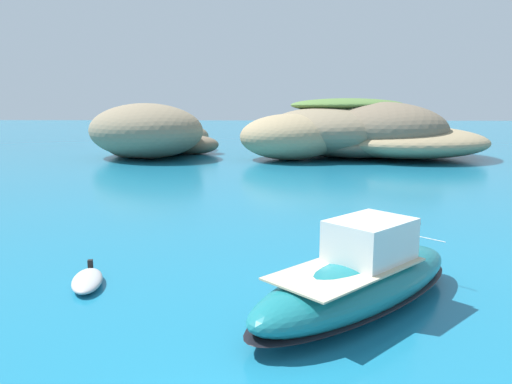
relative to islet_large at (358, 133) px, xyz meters
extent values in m
ellipsoid|color=#84755B|center=(-2.28, 1.43, 0.24)|extent=(29.04, 28.41, 6.61)
ellipsoid|color=#9E8966|center=(-9.00, -3.78, -0.25)|extent=(16.49, 16.14, 5.64)
ellipsoid|color=#9E8966|center=(5.86, -0.20, -1.02)|extent=(24.70, 24.47, 4.09)
ellipsoid|color=#756651|center=(2.34, -0.79, 0.50)|extent=(23.00, 23.02, 7.13)
ellipsoid|color=#756651|center=(-0.36, -0.13, -1.28)|extent=(18.47, 18.88, 3.58)
ellipsoid|color=#517538|center=(-1.13, 3.12, 3.60)|extent=(15.31, 13.92, 1.85)
ellipsoid|color=#84755B|center=(-25.80, 6.23, -1.00)|extent=(13.42, 15.70, 4.14)
ellipsoid|color=#9E8966|center=(-29.95, -2.54, -0.12)|extent=(9.35, 8.73, 5.89)
ellipsoid|color=#84755B|center=(-27.37, -2.56, 0.40)|extent=(21.23, 21.40, 6.93)
ellipsoid|color=#84755B|center=(-30.02, 2.01, -1.55)|extent=(9.50, 8.76, 3.03)
ellipsoid|color=#756651|center=(-21.87, 2.41, -1.81)|extent=(7.99, 7.42, 2.52)
ellipsoid|color=#19727A|center=(-8.00, -47.92, -2.23)|extent=(9.09, 9.10, 1.68)
ellipsoid|color=black|center=(-8.00, -47.92, -2.60)|extent=(9.27, 9.28, 0.20)
cube|color=#C6B793|center=(-8.53, -48.45, -1.51)|extent=(5.63, 5.63, 0.06)
cube|color=silver|center=(-7.65, -47.57, -0.79)|extent=(3.43, 3.43, 1.39)
cube|color=#2D4756|center=(-6.66, -46.58, -0.65)|extent=(1.58, 1.58, 0.73)
cylinder|color=silver|center=(-5.28, -45.19, -1.33)|extent=(1.50, 1.49, 0.04)
ellipsoid|color=#B2B2B2|center=(-17.92, -46.41, -2.85)|extent=(1.78, 2.80, 0.44)
cube|color=#9E998E|center=(-17.92, -46.41, -2.79)|extent=(1.09, 1.92, 0.06)
cube|color=black|center=(-18.30, -45.06, -2.67)|extent=(0.25, 0.25, 0.36)
camera|label=1|loc=(-10.88, -63.22, 3.68)|focal=33.51mm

